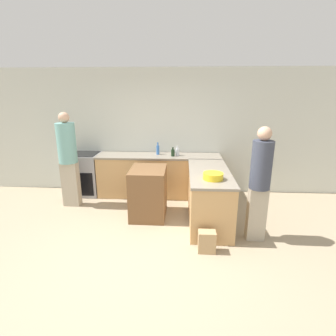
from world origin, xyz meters
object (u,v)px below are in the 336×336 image
object	(u,v)px
island_table	(148,193)
vinegar_bottle_clear	(177,152)
person_at_peninsula	(260,180)
paper_bag	(207,242)
water_bottle_blue	(158,150)
range_oven	(85,174)
mixing_bowl	(213,176)
person_by_range	(68,156)
wine_bottle_dark	(173,153)

from	to	relation	value
island_table	vinegar_bottle_clear	size ratio (longest dim) A/B	4.42
person_at_peninsula	paper_bag	world-z (taller)	person_at_peninsula
island_table	water_bottle_blue	size ratio (longest dim) A/B	3.40
island_table	paper_bag	world-z (taller)	island_table
range_oven	mixing_bowl	xyz separation A→B (m)	(2.63, -1.56, 0.50)
mixing_bowl	person_by_range	size ratio (longest dim) A/B	0.17
wine_bottle_dark	person_by_range	size ratio (longest dim) A/B	0.10
island_table	water_bottle_blue	world-z (taller)	water_bottle_blue
mixing_bowl	water_bottle_blue	xyz separation A→B (m)	(-1.00, 1.62, 0.05)
vinegar_bottle_clear	person_at_peninsula	size ratio (longest dim) A/B	0.12
island_table	paper_bag	xyz separation A→B (m)	(0.97, -1.10, -0.29)
person_by_range	paper_bag	xyz separation A→B (m)	(2.57, -1.49, -0.85)
wine_bottle_dark	island_table	bearing A→B (deg)	-113.22
person_by_range	person_at_peninsula	world-z (taller)	person_by_range
mixing_bowl	vinegar_bottle_clear	bearing A→B (deg)	110.80
range_oven	water_bottle_blue	size ratio (longest dim) A/B	3.48
water_bottle_blue	vinegar_bottle_clear	bearing A→B (deg)	-10.95
mixing_bowl	person_at_peninsula	distance (m)	0.68
vinegar_bottle_clear	water_bottle_blue	distance (m)	0.43
range_oven	person_at_peninsula	world-z (taller)	person_at_peninsula
mixing_bowl	person_by_range	bearing A→B (deg)	160.95
island_table	person_by_range	distance (m)	1.74
paper_bag	island_table	bearing A→B (deg)	131.41
water_bottle_blue	paper_bag	world-z (taller)	water_bottle_blue
paper_bag	person_by_range	bearing A→B (deg)	149.96
vinegar_bottle_clear	water_bottle_blue	world-z (taller)	water_bottle_blue
range_oven	water_bottle_blue	distance (m)	1.72
person_at_peninsula	vinegar_bottle_clear	bearing A→B (deg)	126.03
water_bottle_blue	person_by_range	size ratio (longest dim) A/B	0.14
person_at_peninsula	water_bottle_blue	bearing A→B (deg)	132.90
wine_bottle_dark	person_by_range	bearing A→B (deg)	-164.46
range_oven	person_by_range	xyz separation A→B (m)	(-0.05, -0.63, 0.55)
mixing_bowl	wine_bottle_dark	world-z (taller)	wine_bottle_dark
person_by_range	paper_bag	distance (m)	3.09
water_bottle_blue	range_oven	bearing A→B (deg)	-177.80
vinegar_bottle_clear	wine_bottle_dark	world-z (taller)	vinegar_bottle_clear
wine_bottle_dark	person_at_peninsula	world-z (taller)	person_at_peninsula
island_table	mixing_bowl	bearing A→B (deg)	-26.54
person_by_range	vinegar_bottle_clear	bearing A→B (deg)	16.29
wine_bottle_dark	water_bottle_blue	bearing A→B (deg)	157.30
range_oven	mixing_bowl	size ratio (longest dim) A/B	2.96
mixing_bowl	person_at_peninsula	xyz separation A→B (m)	(0.66, -0.17, 0.00)
range_oven	vinegar_bottle_clear	distance (m)	2.12
vinegar_bottle_clear	range_oven	bearing A→B (deg)	179.48
water_bottle_blue	person_at_peninsula	distance (m)	2.44
range_oven	island_table	distance (m)	1.85
vinegar_bottle_clear	paper_bag	xyz separation A→B (m)	(0.47, -2.10, -0.83)
island_table	person_at_peninsula	xyz separation A→B (m)	(1.74, -0.71, 0.51)
wine_bottle_dark	person_at_peninsula	bearing A→B (deg)	-51.06
mixing_bowl	wine_bottle_dark	size ratio (longest dim) A/B	1.64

